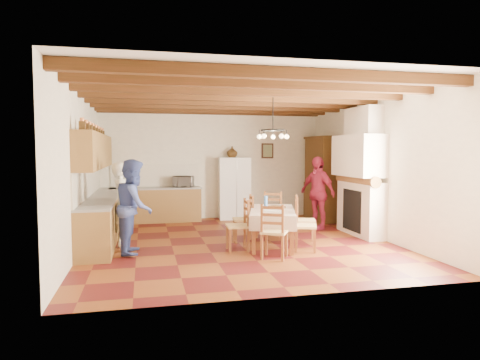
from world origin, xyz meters
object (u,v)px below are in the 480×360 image
object	(u,v)px
refrigerator	(234,188)
chair_end_near	(274,231)
hutch	(321,179)
microwave	(183,182)
chair_left_near	(238,225)
chair_end_far	(272,214)
person_man	(122,204)
chair_right_near	(305,225)
dining_table	(272,214)
chair_left_far	(243,218)
person_woman_blue	(134,206)
person_woman_red	(317,193)
chair_right_far	(305,220)

from	to	relation	value
refrigerator	chair_end_near	world-z (taller)	refrigerator
hutch	microwave	xyz separation A→B (m)	(-3.59, 0.71, -0.07)
refrigerator	chair_left_near	distance (m)	3.78
chair_end_far	person_man	xyz separation A→B (m)	(-3.11, -0.26, 0.34)
chair_right_near	person_man	size ratio (longest dim) A/B	0.59
dining_table	chair_left_far	xyz separation A→B (m)	(-0.47, 0.50, -0.15)
refrigerator	dining_table	xyz separation A→B (m)	(0.03, -3.49, -0.20)
hutch	chair_left_near	bearing A→B (deg)	-136.56
chair_left_near	microwave	distance (m)	3.70
person_woman_blue	person_woman_red	bearing A→B (deg)	-64.80
chair_right_far	person_woman_blue	world-z (taller)	person_woman_blue
chair_left_far	microwave	size ratio (longest dim) A/B	1.87
chair_end_near	person_woman_blue	distance (m)	2.56
hutch	person_woman_red	world-z (taller)	hutch
dining_table	person_woman_red	distance (m)	2.22
chair_right_near	chair_right_far	size ratio (longest dim) A/B	1.00
chair_right_far	person_man	size ratio (longest dim) A/B	0.59
hutch	dining_table	world-z (taller)	hutch
microwave	chair_left_far	bearing A→B (deg)	-55.31
person_woman_blue	person_woman_red	distance (m)	4.47
refrigerator	chair_left_far	world-z (taller)	refrigerator
chair_left_far	person_man	size ratio (longest dim) A/B	0.59
chair_end_near	dining_table	bearing A→B (deg)	-75.73
chair_end_near	person_man	bearing A→B (deg)	-2.06
chair_right_near	chair_end_far	xyz separation A→B (m)	(-0.22, 1.43, 0.00)
chair_right_far	chair_end_far	world-z (taller)	same
chair_right_near	microwave	world-z (taller)	microwave
chair_left_far	person_woman_red	size ratio (longest dim) A/B	0.56
refrigerator	person_woman_blue	world-z (taller)	person_woman_blue
chair_right_near	chair_end_far	bearing A→B (deg)	30.61
chair_right_near	person_woman_blue	xyz separation A→B (m)	(-3.10, 0.51, 0.37)
chair_right_far	chair_end_near	world-z (taller)	same
chair_end_far	person_man	distance (m)	3.14
chair_right_far	person_woman_red	xyz separation A→B (m)	(0.87, 1.46, 0.38)
chair_end_far	chair_end_near	bearing A→B (deg)	-80.84
microwave	dining_table	bearing A→B (deg)	-50.79
chair_right_far	chair_end_far	bearing A→B (deg)	45.70
refrigerator	chair_right_near	xyz separation A→B (m)	(0.52, -3.99, -0.35)
dining_table	person_man	bearing A→B (deg)	166.89
chair_end_far	person_man	size ratio (longest dim) A/B	0.59
chair_end_far	person_woman_blue	bearing A→B (deg)	-137.70
refrigerator	chair_end_far	size ratio (longest dim) A/B	1.74
dining_table	chair_left_near	xyz separation A→B (m)	(-0.74, -0.22, -0.15)
refrigerator	chair_end_near	bearing A→B (deg)	-88.60
chair_end_near	person_man	size ratio (longest dim) A/B	0.59
hutch	chair_left_near	distance (m)	4.15
refrigerator	hutch	distance (m)	2.36
chair_right_near	hutch	bearing A→B (deg)	-6.10
person_man	person_woman_red	xyz separation A→B (m)	(4.43, 0.88, 0.04)
chair_end_far	person_woman_red	distance (m)	1.51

